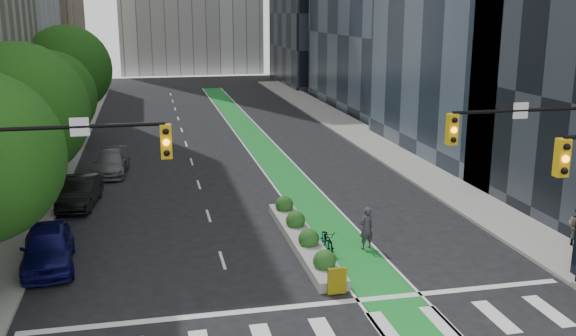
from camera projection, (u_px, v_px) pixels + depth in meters
name	position (u px, v px, depth m)	size (l,w,h in m)	color
ground	(318.00, 321.00, 21.46)	(160.00, 160.00, 0.00)	black
sidewalk_left	(50.00, 164.00, 42.68)	(3.60, 90.00, 0.15)	gray
sidewalk_right	(385.00, 148.00, 47.58)	(3.60, 90.00, 0.15)	gray
bike_lane_paint	(256.00, 141.00, 50.51)	(2.20, 70.00, 0.01)	#177E28
tree_mid	(18.00, 112.00, 29.20)	(6.40, 6.40, 8.78)	black
tree_midfar	(50.00, 97.00, 38.82)	(5.60, 5.60, 7.76)	black
tree_far	(67.00, 70.00, 48.12)	(6.60, 6.60, 9.00)	black
signal_left	(31.00, 196.00, 18.93)	(6.14, 0.51, 7.20)	black
signal_right	(554.00, 165.00, 22.53)	(5.82, 0.51, 7.20)	black
median_planter	(303.00, 237.00, 28.29)	(1.20, 10.26, 1.10)	gray
bicycle	(327.00, 240.00, 27.57)	(0.66, 1.90, 1.00)	gray
cyclist	(366.00, 228.00, 27.68)	(0.69, 0.45, 1.90)	#38333D
parked_car_left_near	(48.00, 247.00, 25.77)	(1.98, 4.92, 1.68)	#0D0C4B
parked_car_left_mid	(80.00, 192.00, 33.78)	(1.63, 4.66, 1.54)	black
parked_car_left_far	(111.00, 163.00, 40.36)	(1.98, 4.87, 1.41)	#585A5D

